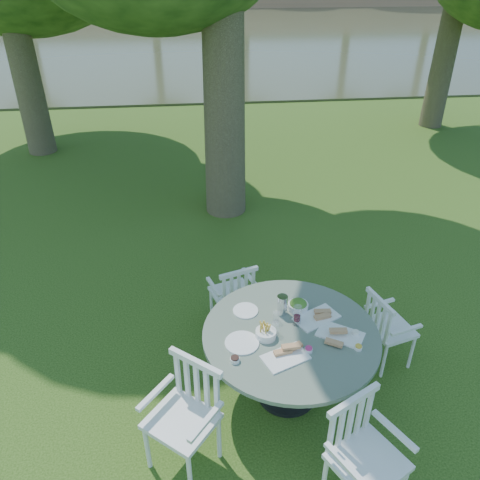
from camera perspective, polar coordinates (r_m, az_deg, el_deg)
The scene contains 8 objects.
ground at distance 5.55m, azimuth 0.24°, elevation -8.60°, with size 140.00×140.00×0.00m, color #1C3B0C.
table at distance 4.24m, azimuth 6.12°, elevation -12.43°, with size 1.54×1.54×0.77m.
chair_ne at distance 4.83m, azimuth 17.14°, elevation -9.88°, with size 0.49×0.51×0.83m.
chair_nw at distance 5.01m, azimuth -0.60°, elevation -6.45°, with size 0.52×0.50×0.83m.
chair_sw at distance 3.87m, azimuth -6.27°, elevation -19.51°, with size 0.67×0.66×0.96m.
chair_se at distance 3.75m, azimuth 14.32°, elevation -23.16°, with size 0.63×0.62×0.95m.
tableware at distance 4.17m, azimuth 5.89°, elevation -10.15°, with size 1.22×0.91×0.20m.
river at distance 27.47m, azimuth -5.86°, elevation 23.63°, with size 100.00×28.00×0.12m, color #363A22.
Camera 1 is at (-0.50, -4.23, 3.55)m, focal length 35.00 mm.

